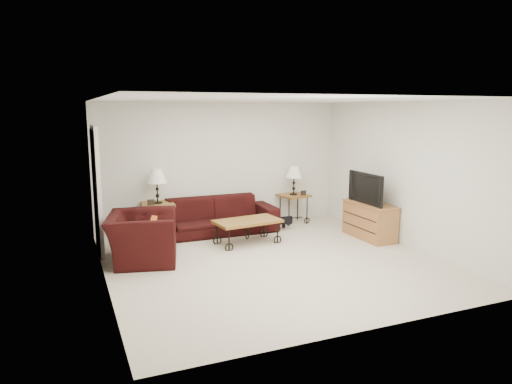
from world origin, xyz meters
The scene contains 20 objects.
ground centered at (0.00, 0.00, 0.00)m, with size 5.00×5.00×0.00m, color beige.
wall_back centered at (0.00, 2.50, 1.25)m, with size 5.00×0.02×2.50m, color silver.
wall_front centered at (0.00, -2.50, 1.25)m, with size 5.00×0.02×2.50m, color silver.
wall_left centered at (-2.50, 0.00, 1.25)m, with size 0.02×5.00×2.50m, color silver.
wall_right centered at (2.50, 0.00, 1.25)m, with size 0.02×5.00×2.50m, color silver.
ceiling centered at (0.00, 0.00, 2.50)m, with size 5.00×5.00×0.00m, color white.
doorway centered at (-2.47, 1.65, 1.02)m, with size 0.08×0.94×2.04m, color black.
sofa centered at (-0.28, 2.02, 0.34)m, with size 2.33×0.91×0.68m, color black.
side_table_left centered at (-1.36, 2.20, 0.32)m, with size 0.59×0.59×0.64m, color brown.
side_table_right centered at (1.48, 2.20, 0.30)m, with size 0.55×0.55×0.60m, color brown.
lamp_left centered at (-1.36, 2.20, 0.96)m, with size 0.36×0.36×0.64m, color black, non-canonical shape.
lamp_right centered at (1.48, 2.20, 0.90)m, with size 0.34×0.34×0.60m, color black, non-canonical shape.
photo_frame_left centered at (-1.51, 2.05, 0.69)m, with size 0.13×0.02×0.11m, color black.
photo_frame_right centered at (1.63, 2.05, 0.65)m, with size 0.12×0.02×0.10m, color black.
coffee_table centered at (0.01, 1.11, 0.22)m, with size 1.15×0.62×0.43m, color brown.
armchair centered at (-1.88, 0.84, 0.38)m, with size 1.17×1.03×0.76m, color black.
throw_pillow centered at (-1.73, 0.79, 0.52)m, with size 0.35×0.09×0.35m, color #C05518.
tv_stand centered at (2.23, 0.59, 0.33)m, with size 0.46×1.10×0.66m, color #A8743E.
television centered at (2.21, 0.59, 0.94)m, with size 0.98×0.13×0.57m, color black.
backpack centered at (1.08, 1.85, 0.24)m, with size 0.36×0.28×0.47m, color black.
Camera 1 is at (-2.96, -6.42, 2.36)m, focal length 32.97 mm.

